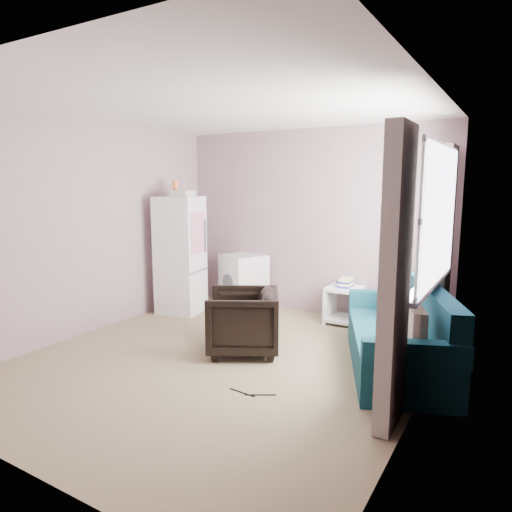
{
  "coord_description": "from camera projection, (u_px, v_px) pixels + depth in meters",
  "views": [
    {
      "loc": [
        2.55,
        -3.6,
        1.78
      ],
      "look_at": [
        0.05,
        0.6,
        1.0
      ],
      "focal_mm": 32.0,
      "sensor_mm": 36.0,
      "label": 1
    }
  ],
  "objects": [
    {
      "name": "room",
      "position": [
        222.0,
        238.0,
        4.42
      ],
      "size": [
        3.84,
        4.24,
        2.54
      ],
      "color": "#958362",
      "rests_on": "ground"
    },
    {
      "name": "armchair",
      "position": [
        243.0,
        318.0,
        4.81
      ],
      "size": [
        0.94,
        0.96,
        0.74
      ],
      "primitive_type": "imported",
      "rotation": [
        0.0,
        0.0,
        -1.05
      ],
      "color": "black",
      "rests_on": "ground"
    },
    {
      "name": "fridge",
      "position": [
        181.0,
        254.0,
        6.27
      ],
      "size": [
        0.65,
        0.65,
        1.82
      ],
      "rotation": [
        0.0,
        0.0,
        0.2
      ],
      "color": "white",
      "rests_on": "ground"
    },
    {
      "name": "washing_machine",
      "position": [
        244.0,
        280.0,
        6.62
      ],
      "size": [
        0.71,
        0.71,
        0.76
      ],
      "rotation": [
        0.0,
        0.0,
        -0.4
      ],
      "color": "white",
      "rests_on": "ground"
    },
    {
      "name": "side_table",
      "position": [
        345.0,
        302.0,
        5.83
      ],
      "size": [
        0.44,
        0.44,
        0.59
      ],
      "rotation": [
        0.0,
        0.0,
        0.02
      ],
      "color": "white",
      "rests_on": "ground"
    },
    {
      "name": "sofa",
      "position": [
        403.0,
        340.0,
        4.36
      ],
      "size": [
        1.44,
        1.98,
        0.81
      ],
      "rotation": [
        0.0,
        0.0,
        0.39
      ],
      "color": "#124654",
      "rests_on": "ground"
    },
    {
      "name": "window_dressing",
      "position": [
        426.0,
        258.0,
        4.14
      ],
      "size": [
        0.17,
        2.62,
        2.18
      ],
      "color": "white",
      "rests_on": "ground"
    },
    {
      "name": "floor_cables",
      "position": [
        251.0,
        394.0,
        3.89
      ],
      "size": [
        0.41,
        0.14,
        0.01
      ],
      "rotation": [
        0.0,
        0.0,
        0.26
      ],
      "color": "black",
      "rests_on": "ground"
    }
  ]
}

